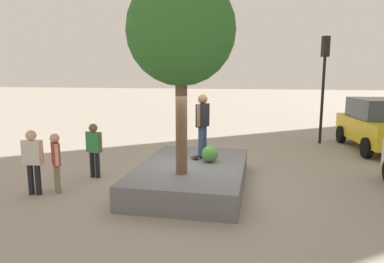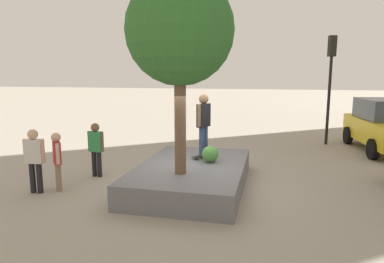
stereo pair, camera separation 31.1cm
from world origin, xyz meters
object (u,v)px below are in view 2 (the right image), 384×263
(pedestrian_crossing, at_px, (34,156))
(passerby_with_bag, at_px, (96,146))
(skateboarder, at_px, (204,120))
(bystander_watching, at_px, (57,157))
(planter_ledge, at_px, (192,175))
(skateboard, at_px, (203,156))
(traffic_light_median, at_px, (330,71))
(plaza_tree, at_px, (180,32))

(pedestrian_crossing, xyz_separation_m, passerby_with_bag, (-1.64, 0.81, -0.03))
(skateboarder, xyz_separation_m, bystander_watching, (1.96, -3.45, -0.81))
(planter_ledge, bearing_deg, skateboard, 169.61)
(skateboard, height_order, passerby_with_bag, passerby_with_bag)
(planter_ledge, xyz_separation_m, traffic_light_median, (-6.78, 4.37, 2.81))
(plaza_tree, distance_m, pedestrian_crossing, 4.78)
(bystander_watching, bearing_deg, passerby_with_bag, 165.42)
(planter_ledge, xyz_separation_m, skateboard, (-0.81, 0.15, 0.36))
(plaza_tree, height_order, bystander_watching, plaza_tree)
(bystander_watching, bearing_deg, planter_ledge, 109.16)
(plaza_tree, distance_m, bystander_watching, 4.46)
(plaza_tree, distance_m, passerby_with_bag, 4.31)
(pedestrian_crossing, bearing_deg, skateboard, 119.78)
(planter_ledge, relative_size, skateboard, 5.51)
(skateboarder, distance_m, pedestrian_crossing, 4.56)
(plaza_tree, relative_size, passerby_with_bag, 2.91)
(traffic_light_median, xyz_separation_m, bystander_watching, (7.93, -7.67, -2.23))
(plaza_tree, bearing_deg, pedestrian_crossing, -81.25)
(planter_ledge, xyz_separation_m, bystander_watching, (1.15, -3.30, 0.58))
(passerby_with_bag, bearing_deg, skateboard, 100.90)
(plaza_tree, bearing_deg, passerby_with_bag, -110.64)
(planter_ledge, xyz_separation_m, passerby_with_bag, (-0.22, -2.95, 0.62))
(plaza_tree, relative_size, pedestrian_crossing, 2.82)
(traffic_light_median, bearing_deg, plaza_tree, -30.28)
(skateboarder, distance_m, traffic_light_median, 7.45)
(traffic_light_median, distance_m, bystander_watching, 11.25)
(plaza_tree, xyz_separation_m, traffic_light_median, (-7.64, 4.46, -0.85))
(passerby_with_bag, bearing_deg, skateboarder, 100.90)
(skateboard, bearing_deg, planter_ledge, -10.39)
(skateboard, height_order, pedestrian_crossing, pedestrian_crossing)
(skateboarder, distance_m, bystander_watching, 4.05)
(skateboard, relative_size, traffic_light_median, 0.17)
(skateboarder, relative_size, passerby_with_bag, 1.11)
(skateboard, xyz_separation_m, pedestrian_crossing, (2.24, -3.91, 0.29))
(plaza_tree, relative_size, bystander_watching, 3.03)
(planter_ledge, distance_m, skateboarder, 1.62)
(plaza_tree, bearing_deg, bystander_watching, -84.87)
(skateboard, relative_size, pedestrian_crossing, 0.48)
(planter_ledge, bearing_deg, traffic_light_median, 147.19)
(plaza_tree, relative_size, skateboarder, 2.63)
(skateboard, height_order, traffic_light_median, traffic_light_median)
(pedestrian_crossing, relative_size, passerby_with_bag, 1.03)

